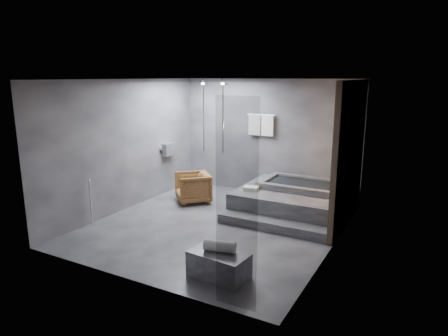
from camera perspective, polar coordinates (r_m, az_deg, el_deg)
The scene contains 7 objects.
room at distance 7.53m, azimuth 2.54°, elevation 4.39°, with size 5.00×5.04×2.82m.
tub_deck at distance 8.72m, azimuth 9.84°, elevation -4.59°, with size 2.20×2.00×0.50m, color #343437.
tub_step at distance 7.72m, azimuth 6.92°, elevation -8.10°, with size 2.20×0.36×0.18m, color #343437.
concrete_bench at distance 5.94m, azimuth -0.74°, elevation -13.69°, with size 0.86×0.47×0.39m, color #333335.
driftwood_chair at distance 9.26m, azimuth -4.46°, elevation -2.80°, with size 0.73×0.75×0.68m, color #412610.
rolled_towel at distance 5.85m, azimuth -0.60°, elevation -11.11°, with size 0.17×0.17×0.46m, color silver.
deck_towel at distance 8.46m, azimuth 3.87°, elevation -2.93°, with size 0.30×0.22×0.08m, color white.
Camera 1 is at (3.66, -6.45, 2.86)m, focal length 32.00 mm.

